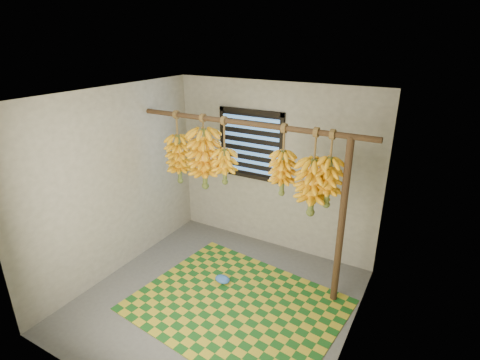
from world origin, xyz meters
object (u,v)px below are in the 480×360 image
Objects in this scene: plastic_bag at (222,279)px; banana_bunch_b at (204,159)px; banana_bunch_d at (282,173)px; woven_mat at (237,305)px; banana_bunch_c at (225,166)px; support_post at (341,225)px; banana_bunch_e at (312,187)px; banana_bunch_a at (179,159)px; banana_bunch_f at (328,182)px.

banana_bunch_b is at bearing 141.27° from plastic_bag.
banana_bunch_d is at bearing 0.00° from banana_bunch_b.
woven_mat is 1.66m from banana_bunch_c.
banana_bunch_c is at bearing 180.00° from banana_bunch_d.
banana_bunch_c reaches higher than support_post.
banana_bunch_e is (1.14, -0.00, -0.05)m from banana_bunch_c.
banana_bunch_a is 1.01× the size of banana_bunch_b.
support_post is 1.56m from banana_bunch_c.
banana_bunch_b is 0.31m from banana_bunch_c.
banana_bunch_f is at bearing 0.00° from banana_bunch_e.
banana_bunch_a reaches higher than woven_mat.
plastic_bag is 0.21× the size of banana_bunch_a.
plastic_bag is 0.21× the size of banana_bunch_e.
support_post is at bearing 0.00° from banana_bunch_f.
woven_mat is at bearing -138.75° from banana_bunch_f.
banana_bunch_c is at bearing 129.55° from woven_mat.
woven_mat is 1.83m from banana_bunch_b.
banana_bunch_f is (-0.19, 0.00, 0.47)m from support_post.
banana_bunch_b is at bearing -180.00° from banana_bunch_d.
banana_bunch_a is 2.03m from banana_bunch_f.
woven_mat is 2.27× the size of banana_bunch_e.
banana_bunch_e is (-0.36, -0.00, 0.38)m from support_post.
woven_mat is at bearing -37.96° from banana_bunch_b.
plastic_bag is 1.67m from banana_bunch_a.
banana_bunch_e reaches higher than plastic_bag.
banana_bunch_f is at bearing 0.00° from banana_bunch_b.
banana_bunch_a and banana_bunch_c have the same top height.
banana_bunch_b and banana_bunch_e have the same top height.
banana_bunch_b and banana_bunch_f have the same top height.
banana_bunch_a is 1.86m from banana_bunch_e.
banana_bunch_c and banana_bunch_d have the same top height.
banana_bunch_e is (0.96, 0.39, 1.32)m from plastic_bag.
support_post is 0.52m from banana_bunch_e.
banana_bunch_c is 0.98× the size of banana_bunch_f.
plastic_bag is (-1.32, -0.39, -0.95)m from support_post.
support_post is 1.87m from banana_bunch_b.
banana_bunch_a is (-1.27, 0.67, 1.40)m from woven_mat.
banana_bunch_f is at bearing 0.00° from banana_bunch_c.
banana_bunch_b is 1.08m from banana_bunch_d.
plastic_bag is at bearing -64.94° from banana_bunch_c.
support_post is 2.35× the size of banana_bunch_c.
plastic_bag is 1.44m from banana_bunch_c.
banana_bunch_f is at bearing 41.25° from woven_mat.
banana_bunch_a is at bearing -180.00° from support_post.
support_post is 0.87m from banana_bunch_d.
banana_bunch_c and banana_bunch_e have the same top height.
woven_mat is 1.63m from banana_bunch_e.
banana_bunch_e is (1.44, 0.00, -0.10)m from banana_bunch_b.
banana_bunch_c reaches higher than plastic_bag.
support_post is at bearing 0.00° from banana_bunch_b.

